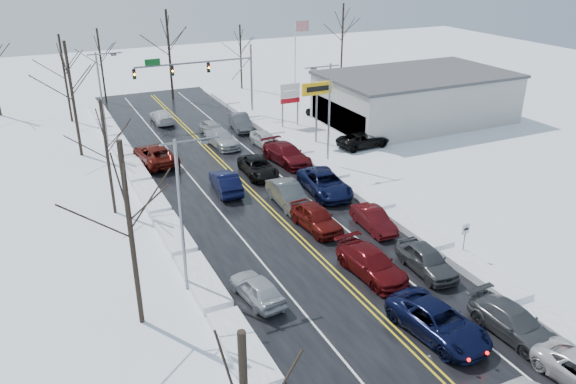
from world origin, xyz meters
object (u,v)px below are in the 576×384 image
traffic_signal_mast (208,71)px  oncoming_car_0 (226,191)px  tires_plus_sign (317,93)px  flagpole (296,55)px  dealership_building (415,97)px

traffic_signal_mast → oncoming_car_0: size_ratio=2.69×
traffic_signal_mast → tires_plus_sign: 13.92m
traffic_signal_mast → oncoming_car_0: 21.22m
flagpole → oncoming_car_0: 28.28m
oncoming_car_0 → tires_plus_sign: bearing=-142.2°
traffic_signal_mast → oncoming_car_0: traffic_signal_mast is taller
oncoming_car_0 → dealership_building: bearing=-153.8°
dealership_building → traffic_signal_mast: bearing=154.1°
oncoming_car_0 → flagpole: bearing=-122.5°
tires_plus_sign → oncoming_car_0: bearing=-147.6°
traffic_signal_mast → dealership_building: traffic_signal_mast is taller
flagpole → dealership_building: flagpole is taller
dealership_building → tires_plus_sign: bearing=-171.5°
tires_plus_sign → traffic_signal_mast: bearing=120.5°
flagpole → oncoming_car_0: flagpole is taller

